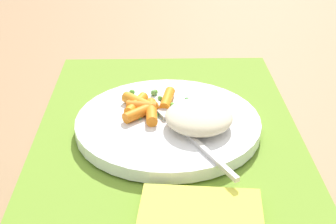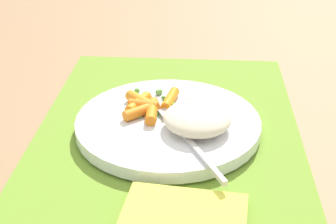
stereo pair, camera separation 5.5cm
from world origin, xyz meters
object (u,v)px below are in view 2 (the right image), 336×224
(carrot_portion, at_px, (148,105))
(napkin, at_px, (183,220))
(fork, at_px, (180,130))
(rice_mound, at_px, (197,118))
(plate, at_px, (168,124))

(carrot_portion, distance_m, napkin, 0.21)
(carrot_portion, relative_size, fork, 0.50)
(rice_mound, xyz_separation_m, carrot_portion, (0.04, 0.07, -0.01))
(napkin, bearing_deg, plate, 8.80)
(rice_mound, bearing_deg, carrot_portion, 57.38)
(plate, distance_m, fork, 0.04)
(napkin, bearing_deg, fork, 4.39)
(rice_mound, xyz_separation_m, fork, (-0.01, 0.02, -0.01))
(rice_mound, distance_m, carrot_portion, 0.08)
(fork, relative_size, napkin, 1.44)
(rice_mound, height_order, fork, rice_mound)
(carrot_portion, distance_m, fork, 0.07)
(carrot_portion, height_order, napkin, carrot_portion)
(napkin, bearing_deg, carrot_portion, 15.69)
(fork, bearing_deg, carrot_portion, 39.89)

